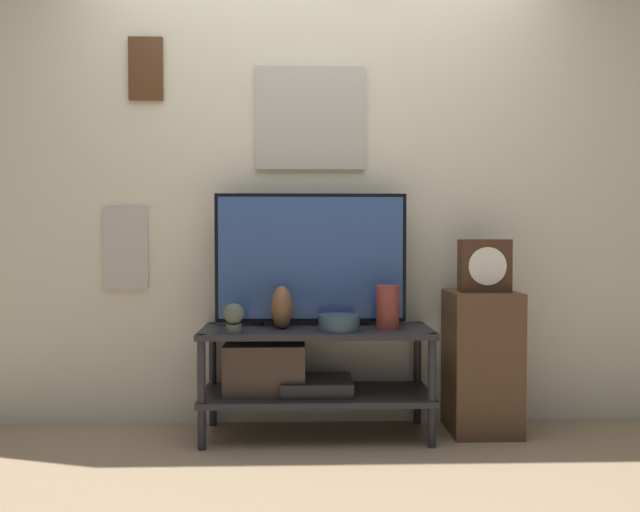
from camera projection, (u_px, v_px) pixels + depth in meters
name	position (u px, v px, depth m)	size (l,w,h in m)	color
ground_plane	(318.00, 453.00, 2.93)	(12.00, 12.00, 0.00)	#997F60
wall_back	(314.00, 175.00, 3.41)	(6.40, 0.08, 2.70)	beige
media_console	(297.00, 368.00, 3.17)	(1.17, 0.44, 0.55)	#232326
television	(311.00, 258.00, 3.25)	(1.00, 0.05, 0.69)	black
vase_tall_ceramic	(388.00, 307.00, 3.13)	(0.11, 0.11, 0.22)	brown
vase_wide_bowl	(339.00, 323.00, 3.07)	(0.20, 0.20, 0.08)	#2D4251
vase_urn_stoneware	(282.00, 307.00, 3.15)	(0.11, 0.14, 0.22)	brown
decorative_bust	(234.00, 317.00, 3.01)	(0.10, 0.10, 0.14)	#4C5647
side_table	(482.00, 362.00, 3.24)	(0.35, 0.35, 0.73)	#513823
mantel_clock	(485.00, 266.00, 3.20)	(0.26, 0.11, 0.27)	#422819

